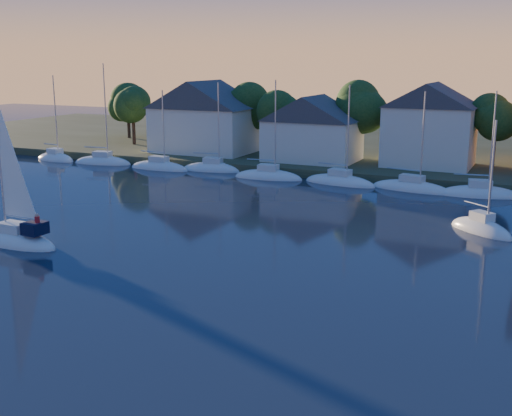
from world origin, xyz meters
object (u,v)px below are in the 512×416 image
Objects in this scene: clubhouse_centre at (313,127)px; clubhouse_east at (430,124)px; clubhouse_west at (205,116)px; hero_sailboat at (16,237)px; drifting_sailboat_right at (481,231)px.

clubhouse_east reaches higher than clubhouse_centre.
clubhouse_west is at bearing 176.42° from clubhouse_centre.
hero_sailboat is (7.74, -42.50, -5.39)m from clubhouse_west.
hero_sailboat is at bearing -101.26° from clubhouse_centre.
clubhouse_east reaches higher than clubhouse_west.
clubhouse_east reaches higher than drifting_sailboat_right.
clubhouse_centre is 32.93m from drifting_sailboat_right.
drifting_sailboat_right is at bearing -147.10° from hero_sailboat.
clubhouse_east is (30.00, 1.00, 0.07)m from clubhouse_west.
clubhouse_east is 49.17m from hero_sailboat.
clubhouse_centre is 0.92× the size of hero_sailboat.
clubhouse_east is at bearing 1.91° from clubhouse_west.
drifting_sailboat_right is (8.87, -25.15, -5.90)m from clubhouse_east.
drifting_sailboat_right is at bearing -70.57° from clubhouse_east.
clubhouse_centre is 14.17m from clubhouse_east.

